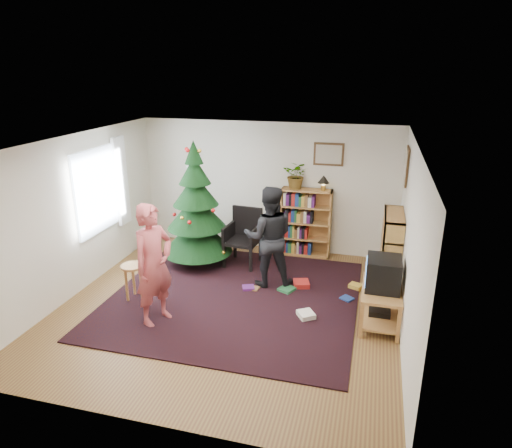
% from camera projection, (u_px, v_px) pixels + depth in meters
% --- Properties ---
extents(floor, '(5.00, 5.00, 0.00)m').
position_uv_depth(floor, '(229.00, 307.00, 6.96)').
color(floor, brown).
rests_on(floor, ground).
extents(ceiling, '(5.00, 5.00, 0.00)m').
position_uv_depth(ceiling, '(225.00, 142.00, 6.13)').
color(ceiling, white).
rests_on(ceiling, wall_back).
extents(wall_back, '(5.00, 0.02, 2.50)m').
position_uv_depth(wall_back, '(267.00, 187.00, 8.83)').
color(wall_back, silver).
rests_on(wall_back, floor).
extents(wall_front, '(5.00, 0.02, 2.50)m').
position_uv_depth(wall_front, '(143.00, 318.00, 4.26)').
color(wall_front, silver).
rests_on(wall_front, floor).
extents(wall_left, '(0.02, 5.00, 2.50)m').
position_uv_depth(wall_left, '(75.00, 216.00, 7.15)').
color(wall_left, silver).
rests_on(wall_left, floor).
extents(wall_right, '(0.02, 5.00, 2.50)m').
position_uv_depth(wall_right, '(409.00, 246.00, 5.94)').
color(wall_right, silver).
rests_on(wall_right, floor).
extents(rug, '(3.80, 3.60, 0.02)m').
position_uv_depth(rug, '(234.00, 297.00, 7.23)').
color(rug, black).
rests_on(rug, floor).
extents(window_pane, '(0.04, 1.20, 1.40)m').
position_uv_depth(window_pane, '(97.00, 191.00, 7.61)').
color(window_pane, silver).
rests_on(window_pane, wall_left).
extents(curtain, '(0.06, 0.35, 1.60)m').
position_uv_depth(curtain, '(121.00, 181.00, 8.23)').
color(curtain, white).
rests_on(curtain, wall_left).
extents(picture_back, '(0.55, 0.03, 0.42)m').
position_uv_depth(picture_back, '(329.00, 154.00, 8.29)').
color(picture_back, '#4C3319').
rests_on(picture_back, wall_back).
extents(picture_right, '(0.03, 0.50, 0.60)m').
position_uv_depth(picture_right, '(407.00, 166.00, 7.31)').
color(picture_right, '#4C3319').
rests_on(picture_right, wall_right).
extents(christmas_tree, '(1.26, 1.26, 2.28)m').
position_uv_depth(christmas_tree, '(196.00, 215.00, 8.16)').
color(christmas_tree, '#3F2816').
rests_on(christmas_tree, rug).
extents(bookshelf_back, '(0.95, 0.30, 1.30)m').
position_uv_depth(bookshelf_back, '(306.00, 222.00, 8.68)').
color(bookshelf_back, '#BA8B42').
rests_on(bookshelf_back, floor).
extents(bookshelf_right, '(0.30, 0.95, 1.30)m').
position_uv_depth(bookshelf_right, '(391.00, 251.00, 7.30)').
color(bookshelf_right, '#BA8B42').
rests_on(bookshelf_right, floor).
extents(tv_stand, '(0.54, 0.97, 0.55)m').
position_uv_depth(tv_stand, '(381.00, 302.00, 6.42)').
color(tv_stand, '#BA8B42').
rests_on(tv_stand, floor).
extents(crt_tv, '(0.47, 0.51, 0.45)m').
position_uv_depth(crt_tv, '(383.00, 273.00, 6.28)').
color(crt_tv, black).
rests_on(crt_tv, tv_stand).
extents(armchair, '(0.62, 0.62, 1.05)m').
position_uv_depth(armchair, '(244.00, 234.00, 8.32)').
color(armchair, black).
rests_on(armchair, rug).
extents(stool, '(0.35, 0.35, 0.58)m').
position_uv_depth(stool, '(133.00, 273.00, 7.04)').
color(stool, '#BA8B42').
rests_on(stool, floor).
extents(person_standing, '(0.63, 0.75, 1.76)m').
position_uv_depth(person_standing, '(154.00, 265.00, 6.29)').
color(person_standing, '#AA4446').
rests_on(person_standing, rug).
extents(person_by_chair, '(0.95, 0.82, 1.70)m').
position_uv_depth(person_by_chair, '(269.00, 237.00, 7.39)').
color(person_by_chair, black).
rests_on(person_by_chair, rug).
extents(potted_plant, '(0.52, 0.47, 0.52)m').
position_uv_depth(potted_plant, '(297.00, 175.00, 8.43)').
color(potted_plant, gray).
rests_on(potted_plant, bookshelf_back).
extents(table_lamp, '(0.21, 0.21, 0.29)m').
position_uv_depth(table_lamp, '(324.00, 180.00, 8.33)').
color(table_lamp, '#A57F33').
rests_on(table_lamp, bookshelf_back).
extents(floor_clutter, '(1.90, 1.32, 0.08)m').
position_uv_depth(floor_clutter, '(300.00, 292.00, 7.31)').
color(floor_clutter, '#A51E19').
rests_on(floor_clutter, rug).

